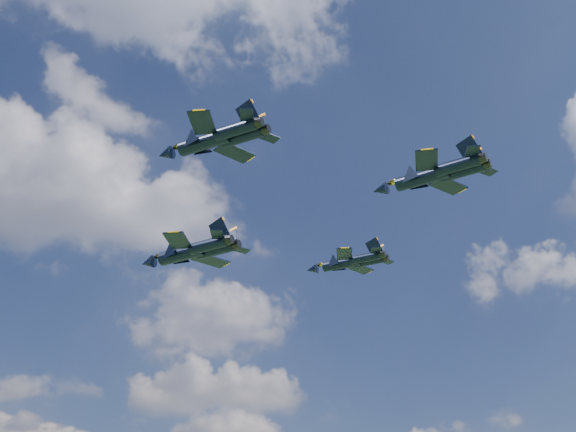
# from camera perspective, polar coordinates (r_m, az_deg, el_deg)

# --- Properties ---
(jet_lead) EXTENTS (15.73, 15.42, 4.24)m
(jet_lead) POSITION_cam_1_polar(r_m,az_deg,el_deg) (106.15, -8.60, -3.01)
(jet_lead) COLOR black
(jet_left) EXTENTS (13.91, 12.99, 3.66)m
(jet_left) POSITION_cam_1_polar(r_m,az_deg,el_deg) (84.36, -6.88, 5.75)
(jet_left) COLOR black
(jet_right) EXTENTS (12.78, 11.79, 3.35)m
(jet_right) POSITION_cam_1_polar(r_m,az_deg,el_deg) (111.87, 4.05, -3.78)
(jet_right) COLOR black
(jet_slot) EXTENTS (13.90, 14.23, 3.83)m
(jet_slot) POSITION_cam_1_polar(r_m,az_deg,el_deg) (91.64, 10.26, 2.94)
(jet_slot) COLOR black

